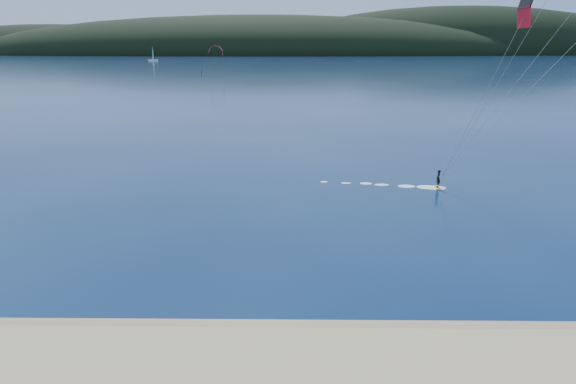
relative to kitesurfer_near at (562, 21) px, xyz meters
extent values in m
cube|color=#927855|center=(-20.96, -16.99, -13.84)|extent=(220.00, 2.50, 0.10)
ellipsoid|color=black|center=(-70.96, 698.51, -13.89)|extent=(840.00, 280.00, 110.00)
ellipsoid|color=black|center=(239.04, 738.51, -13.89)|extent=(600.00, 240.00, 140.00)
ellipsoid|color=black|center=(-400.96, 758.51, -13.89)|extent=(520.00, 220.00, 90.00)
cube|color=yellow|center=(-5.57, 6.24, -13.85)|extent=(0.59, 1.35, 0.07)
imported|color=black|center=(-5.57, 6.24, -13.02)|extent=(0.46, 0.63, 1.60)
cylinder|color=gray|center=(-2.43, 2.82, -6.06)|extent=(0.02, 0.02, 15.82)
cube|color=yellow|center=(-59.88, 185.76, -13.85)|extent=(0.79, 1.29, 0.07)
imported|color=black|center=(-59.88, 185.76, -13.07)|extent=(0.79, 0.89, 1.51)
cylinder|color=gray|center=(-55.98, 182.71, -8.69)|extent=(0.02, 0.02, 12.30)
cube|color=white|center=(-137.81, 384.06, -13.40)|extent=(8.16, 3.89, 1.37)
cylinder|color=white|center=(-137.81, 384.06, -8.01)|extent=(0.20, 0.20, 10.78)
cube|color=white|center=(-137.76, 385.43, -8.01)|extent=(0.51, 2.52, 7.84)
cube|color=white|center=(-137.76, 382.49, -9.97)|extent=(0.40, 1.94, 4.90)
camera|label=1|loc=(-18.55, -35.27, -1.63)|focal=29.90mm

